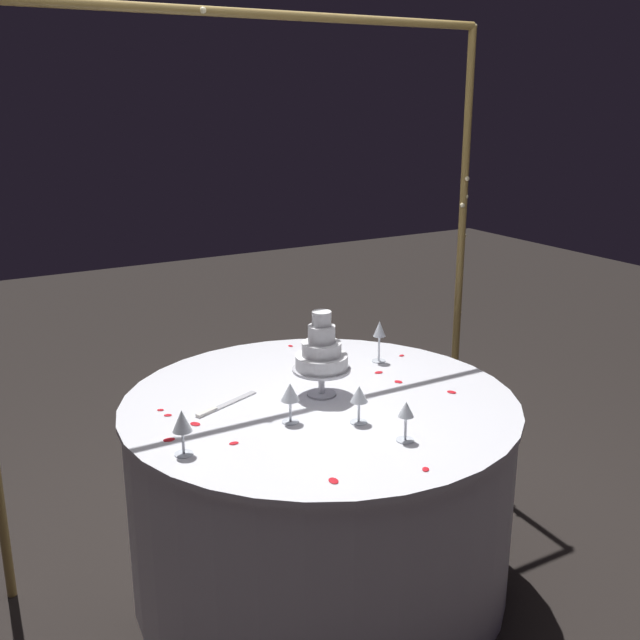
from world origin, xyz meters
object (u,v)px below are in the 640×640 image
Objects in this scene: cake_knife at (223,405)px; wine_glass_3 at (379,332)px; wine_glass_4 at (290,394)px; tiered_cake at (322,354)px; wine_glass_1 at (182,423)px; wine_glass_2 at (406,412)px; wine_glass_0 at (359,396)px; decorative_arch at (257,203)px; main_table at (320,492)px.

wine_glass_3 is at bearing 8.46° from cake_knife.
wine_glass_3 is 1.23× the size of wine_glass_4.
tiered_cake is 0.66m from wine_glass_1.
wine_glass_4 is (-0.22, -0.16, -0.06)m from tiered_cake.
wine_glass_3 is at bearing 21.58° from wine_glass_1.
tiered_cake reaches higher than wine_glass_2.
wine_glass_4 is at bearing 6.50° from wine_glass_1.
wine_glass_3 is (0.42, 0.48, 0.03)m from wine_glass_0.
cake_knife is (-0.34, -0.38, -0.67)m from decorative_arch.
main_table is 10.17× the size of wine_glass_4.
wine_glass_1 is at bearing -131.65° from decorative_arch.
main_table is 8.27× the size of wine_glass_3.
main_table is 10.70× the size of wine_glass_2.
wine_glass_4 is at bearing 128.81° from wine_glass_2.
wine_glass_3 is (0.43, 0.24, 0.51)m from main_table.
wine_glass_2 is 0.70m from cake_knife.
cake_knife is (-0.35, 0.37, -0.10)m from wine_glass_0.
cake_knife is (-0.15, 0.25, -0.10)m from wine_glass_4.
wine_glass_3 is 0.72m from wine_glass_4.
decorative_arch is at bearing 73.08° from wine_glass_4.
cake_knife is at bearing 133.33° from wine_glass_0.
decorative_arch is 14.65× the size of wine_glass_1.
decorative_arch reaches higher than cake_knife.
main_table is 0.71m from wine_glass_3.
decorative_arch is 0.86m from wine_glass_4.
tiered_cake is (0.03, 0.04, 0.55)m from main_table.
cake_knife reaches higher than main_table.
decorative_arch is 16.09× the size of wine_glass_2.
decorative_arch is 16.36× the size of wine_glass_0.
wine_glass_0 is (0.01, -0.75, -0.57)m from decorative_arch.
main_table is 0.54m from wine_glass_0.
wine_glass_2 is 0.41m from wine_glass_4.
wine_glass_2 is at bearing -118.16° from wine_glass_3.
wine_glass_0 is at bearing -89.14° from decorative_arch.
decorative_arch is at bearing 48.35° from wine_glass_1.
wine_glass_1 is 0.41m from wine_glass_4.
decorative_arch is at bearing 48.46° from cake_knife.
wine_glass_0 is (-0.02, -0.28, -0.07)m from tiered_cake.
wine_glass_0 is 0.98× the size of wine_glass_2.
wine_glass_4 is 0.52× the size of cake_knife.
wine_glass_1 is 0.41m from cake_knife.
tiered_cake is at bearing 52.88° from main_table.
tiered_cake reaches higher than wine_glass_0.
wine_glass_1 is 1.10× the size of wine_glass_2.
tiered_cake reaches higher than wine_glass_3.
decorative_arch is at bearing 93.47° from tiered_cake.
wine_glass_4 is at bearing -149.85° from wine_glass_3.
wine_glass_2 is (0.07, -0.44, 0.48)m from main_table.
wine_glass_3 reaches higher than main_table.
wine_glass_2 is (0.66, -0.27, -0.01)m from wine_glass_1.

